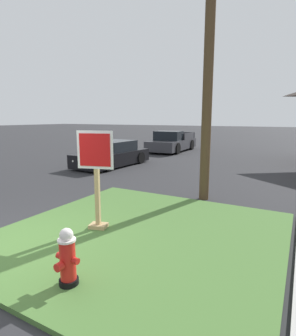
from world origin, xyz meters
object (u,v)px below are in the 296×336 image
parked_sedan_black (113,155)px  utility_pole (210,23)px  stop_sign (97,181)px  pickup_truck_charcoal (172,143)px  fire_hydrant (67,258)px  manhole_cover (111,192)px

parked_sedan_black → utility_pole: 8.13m
stop_sign → pickup_truck_charcoal: bearing=108.2°
fire_hydrant → parked_sedan_black: 10.40m
pickup_truck_charcoal → fire_hydrant: bearing=-70.6°
stop_sign → utility_pole: bearing=70.7°
parked_sedan_black → utility_pole: (5.90, -3.48, 4.37)m
fire_hydrant → manhole_cover: 5.26m
pickup_truck_charcoal → manhole_cover: bearing=-75.4°
stop_sign → fire_hydrant: bearing=-62.5°
pickup_truck_charcoal → utility_pole: utility_pole is taller
parked_sedan_black → manhole_cover: bearing=-54.3°
manhole_cover → stop_sign: bearing=-58.5°
stop_sign → utility_pole: utility_pole is taller
utility_pole → manhole_cover: bearing=-165.8°
parked_sedan_black → fire_hydrant: bearing=-57.2°
manhole_cover → parked_sedan_black: (-3.02, 4.20, 0.53)m
parked_sedan_black → utility_pole: size_ratio=0.46×
fire_hydrant → manhole_cover: (-2.61, 4.54, -0.46)m
stop_sign → manhole_cover: 3.38m
fire_hydrant → stop_sign: size_ratio=0.40×
fire_hydrant → manhole_cover: fire_hydrant is taller
fire_hydrant → stop_sign: (-0.94, 1.81, 0.63)m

